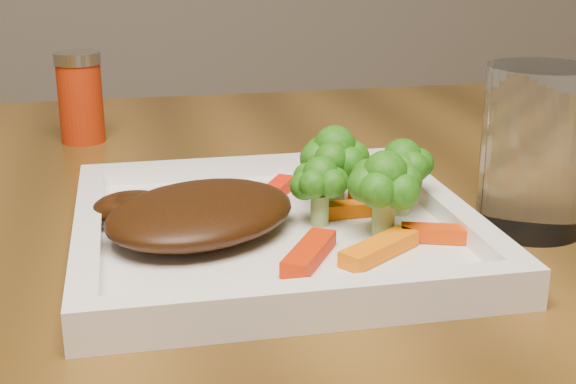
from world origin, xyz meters
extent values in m
cube|color=white|center=(0.09, -0.21, 0.76)|extent=(0.27, 0.27, 0.01)
ellipsoid|color=#381C08|center=(0.04, -0.21, 0.78)|extent=(0.18, 0.17, 0.03)
cube|color=orange|center=(0.15, -0.27, 0.77)|extent=(0.06, 0.05, 0.01)
cube|color=#D93903|center=(0.20, -0.25, 0.77)|extent=(0.06, 0.03, 0.01)
cube|color=red|center=(0.10, -0.27, 0.77)|extent=(0.05, 0.06, 0.01)
cube|color=#FE4D04|center=(0.19, -0.15, 0.77)|extent=(0.06, 0.04, 0.01)
cube|color=#FF1C04|center=(0.11, -0.14, 0.77)|extent=(0.04, 0.05, 0.01)
cube|color=#EE6103|center=(0.15, -0.20, 0.77)|extent=(0.05, 0.02, 0.01)
cylinder|color=#AE2709|center=(-0.05, 0.11, 0.80)|extent=(0.06, 0.06, 0.09)
cylinder|color=white|center=(0.28, -0.22, 0.81)|extent=(0.09, 0.09, 0.12)
camera|label=1|loc=(0.00, -0.72, 0.96)|focal=50.00mm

